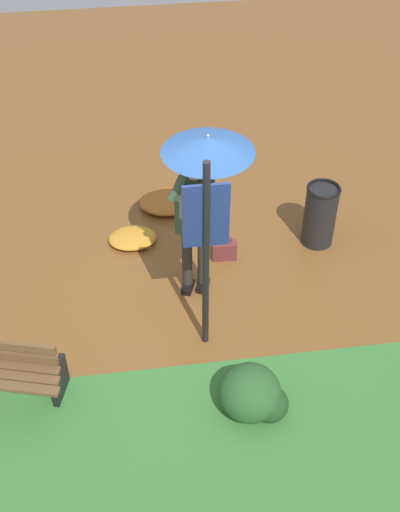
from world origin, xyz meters
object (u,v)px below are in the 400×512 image
at_px(handbag, 224,250).
at_px(info_sign_post, 206,238).
at_px(person_with_umbrella, 202,177).
at_px(trash_bin, 320,215).

bearing_deg(handbag, info_sign_post, -108.16).
bearing_deg(person_with_umbrella, trash_bin, 21.23).
height_order(info_sign_post, trash_bin, info_sign_post).
xyz_separation_m(person_with_umbrella, trash_bin, (1.56, 0.61, -1.13)).
bearing_deg(trash_bin, info_sign_post, -138.53).
distance_m(person_with_umbrella, trash_bin, 2.02).
xyz_separation_m(handbag, trash_bin, (1.22, 0.16, 0.29)).
distance_m(person_with_umbrella, handbag, 1.53).
bearing_deg(person_with_umbrella, info_sign_post, -95.50).
relative_size(person_with_umbrella, handbag, 5.53).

